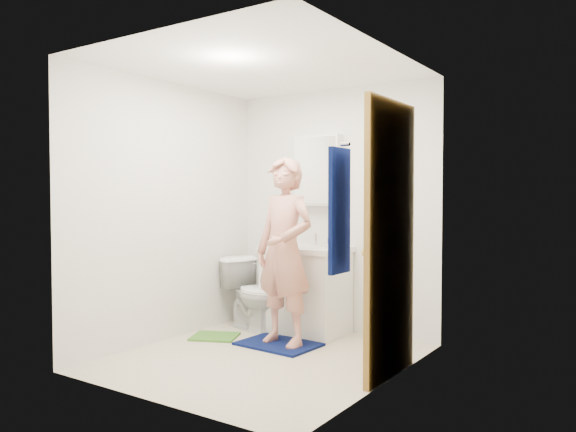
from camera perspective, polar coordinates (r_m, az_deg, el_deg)
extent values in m
cube|color=beige|center=(4.81, -2.56, -14.30)|extent=(2.20, 2.40, 0.02)
cube|color=white|center=(4.74, -2.61, 15.06)|extent=(2.20, 2.40, 0.02)
cube|color=silver|center=(5.63, 4.76, 0.58)|extent=(2.20, 0.02, 2.40)
cube|color=silver|center=(3.72, -13.77, -0.23)|extent=(2.20, 0.02, 2.40)
cube|color=silver|center=(5.35, -12.18, 0.46)|extent=(0.02, 2.40, 2.40)
cube|color=silver|center=(4.06, 10.11, -0.02)|extent=(0.02, 2.40, 2.40)
cube|color=white|center=(5.54, 1.86, -7.77)|extent=(0.75, 0.55, 0.80)
cube|color=white|center=(5.48, 1.87, -3.38)|extent=(0.79, 0.59, 0.05)
cylinder|color=white|center=(5.48, 1.87, -3.23)|extent=(0.40, 0.40, 0.03)
cylinder|color=silver|center=(5.63, 2.84, -2.38)|extent=(0.03, 0.03, 0.12)
cube|color=white|center=(5.65, 3.09, 4.64)|extent=(0.50, 0.12, 0.70)
cube|color=white|center=(5.60, 2.77, 4.67)|extent=(0.46, 0.01, 0.66)
cube|color=olive|center=(4.22, 10.36, -2.32)|extent=(0.05, 0.80, 2.05)
sphere|color=gold|center=(3.95, 7.96, -3.69)|extent=(0.07, 0.07, 0.07)
cube|color=#071247|center=(3.58, 5.25, 0.53)|extent=(0.03, 0.24, 0.80)
cylinder|color=silver|center=(3.57, 5.84, 7.27)|extent=(0.06, 0.02, 0.02)
imported|color=white|center=(5.72, -3.48, -7.90)|extent=(0.78, 0.58, 0.71)
cube|color=#071247|center=(5.17, -0.97, -12.88)|extent=(0.72, 0.53, 0.02)
cube|color=#4A872D|center=(5.48, -7.46, -12.04)|extent=(0.52, 0.49, 0.02)
imported|color=#BA6056|center=(5.59, -0.21, -2.07)|extent=(0.11, 0.11, 0.18)
imported|color=#65408E|center=(5.46, 4.63, -2.67)|extent=(0.14, 0.14, 0.09)
imported|color=tan|center=(4.99, -0.37, -3.59)|extent=(0.65, 0.47, 1.66)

